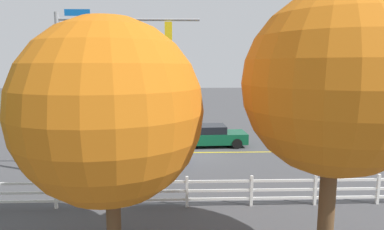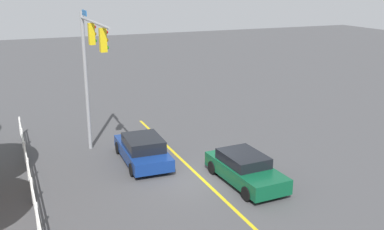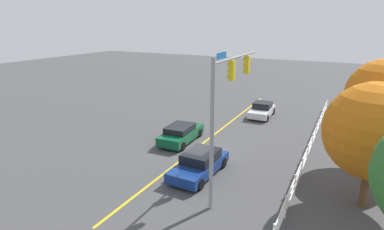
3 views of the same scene
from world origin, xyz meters
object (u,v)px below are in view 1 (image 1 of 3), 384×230
object	(u,v)px
car_2	(210,136)
tree_2	(110,112)
tree_0	(335,85)
car_0	(138,150)

from	to	relation	value
car_2	tree_2	size ratio (longest dim) A/B	0.73
car_2	tree_0	bearing A→B (deg)	-84.82
tree_0	tree_2	distance (m)	5.40
car_0	tree_2	size ratio (longest dim) A/B	0.75
car_2	tree_2	world-z (taller)	tree_2
tree_0	tree_2	world-z (taller)	tree_0
car_0	tree_2	world-z (taller)	tree_2
car_2	tree_0	xyz separation A→B (m)	(-1.73, 12.89, 3.97)
car_0	car_2	bearing A→B (deg)	-137.37
car_0	tree_0	xyz separation A→B (m)	(-5.90, 9.30, 3.97)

